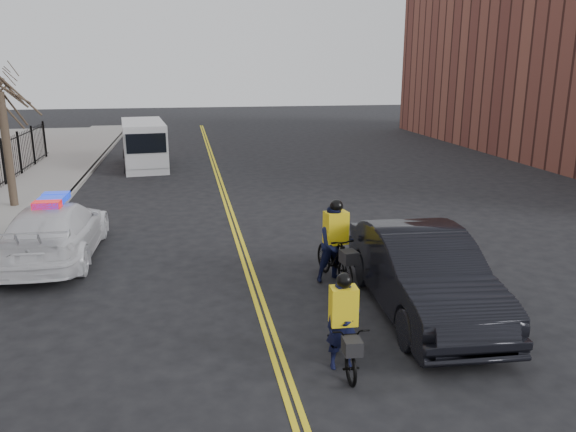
{
  "coord_description": "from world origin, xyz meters",
  "views": [
    {
      "loc": [
        -1.44,
        -11.07,
        5.03
      ],
      "look_at": [
        1.06,
        2.54,
        1.3
      ],
      "focal_mm": 35.0,
      "sensor_mm": 36.0,
      "label": 1
    }
  ],
  "objects_px": {
    "cyclist_near": "(343,335)",
    "cyclist_far": "(336,250)",
    "cargo_van": "(144,145)",
    "police_cruiser": "(55,231)"
  },
  "relations": [
    {
      "from": "cargo_van",
      "to": "police_cruiser",
      "type": "bearing_deg",
      "value": -102.14
    },
    {
      "from": "cyclist_near",
      "to": "cargo_van",
      "type": "bearing_deg",
      "value": 104.21
    },
    {
      "from": "cyclist_near",
      "to": "cyclist_far",
      "type": "xyz_separation_m",
      "value": [
        0.92,
        3.89,
        0.2
      ]
    },
    {
      "from": "cargo_van",
      "to": "cyclist_near",
      "type": "bearing_deg",
      "value": -83.84
    },
    {
      "from": "police_cruiser",
      "to": "cyclist_far",
      "type": "xyz_separation_m",
      "value": [
        6.91,
        -2.92,
        0.02
      ]
    },
    {
      "from": "cargo_van",
      "to": "cyclist_near",
      "type": "xyz_separation_m",
      "value": [
        4.52,
        -20.75,
        -0.52
      ]
    },
    {
      "from": "cargo_van",
      "to": "cyclist_near",
      "type": "relative_size",
      "value": 3.19
    },
    {
      "from": "police_cruiser",
      "to": "cargo_van",
      "type": "xyz_separation_m",
      "value": [
        1.47,
        13.94,
        0.35
      ]
    },
    {
      "from": "cyclist_far",
      "to": "police_cruiser",
      "type": "bearing_deg",
      "value": 147.25
    },
    {
      "from": "cargo_van",
      "to": "cyclist_near",
      "type": "height_order",
      "value": "cargo_van"
    },
    {
      "from": "police_cruiser",
      "to": "cyclist_far",
      "type": "bearing_deg",
      "value": 158.26
    },
    {
      "from": "police_cruiser",
      "to": "cyclist_far",
      "type": "distance_m",
      "value": 7.5
    },
    {
      "from": "police_cruiser",
      "to": "cyclist_near",
      "type": "bearing_deg",
      "value": 132.5
    },
    {
      "from": "police_cruiser",
      "to": "cyclist_far",
      "type": "height_order",
      "value": "cyclist_far"
    },
    {
      "from": "cargo_van",
      "to": "cyclist_far",
      "type": "height_order",
      "value": "cargo_van"
    }
  ]
}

